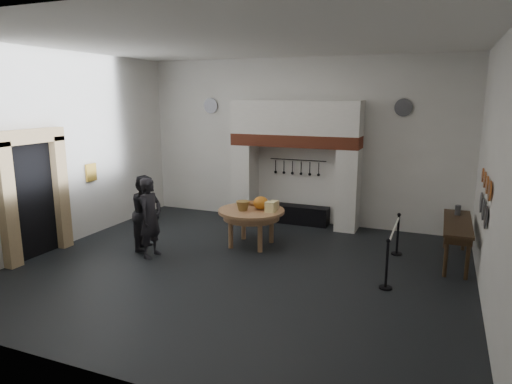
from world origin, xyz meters
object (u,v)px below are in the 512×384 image
at_px(visitor_near, 151,218).
at_px(visitor_far, 146,212).
at_px(side_table, 458,223).
at_px(barrier_post_near, 387,265).
at_px(barrier_post_far, 398,235).
at_px(work_table, 251,211).
at_px(iron_range, 295,214).

xyz_separation_m(visitor_near, visitor_far, (-0.40, 0.40, -0.02)).
xyz_separation_m(side_table, barrier_post_near, (-1.19, -1.95, -0.42)).
xyz_separation_m(side_table, barrier_post_far, (-1.19, 0.05, -0.42)).
height_order(work_table, barrier_post_near, barrier_post_near).
distance_m(work_table, visitor_far, 2.42).
distance_m(iron_range, visitor_far, 4.25).
bearing_deg(work_table, iron_range, 81.05).
relative_size(visitor_near, side_table, 0.80).
relative_size(work_table, barrier_post_near, 1.73).
bearing_deg(barrier_post_near, barrier_post_far, 90.00).
bearing_deg(visitor_far, barrier_post_near, -111.31).
relative_size(iron_range, barrier_post_far, 2.11).
bearing_deg(work_table, visitor_near, -138.52).
bearing_deg(visitor_far, work_table, -81.04).
height_order(iron_range, visitor_near, visitor_near).
bearing_deg(barrier_post_far, side_table, -2.24).
relative_size(work_table, barrier_post_far, 1.73).
xyz_separation_m(visitor_far, barrier_post_far, (5.40, 1.79, -0.42)).
relative_size(side_table, barrier_post_near, 2.44).
relative_size(visitor_near, barrier_post_far, 1.96).
distance_m(work_table, side_table, 4.50).
relative_size(barrier_post_near, barrier_post_far, 1.00).
height_order(iron_range, visitor_far, visitor_far).
bearing_deg(iron_range, visitor_near, -118.92).
relative_size(visitor_near, barrier_post_near, 1.96).
relative_size(visitor_far, barrier_post_far, 1.92).
bearing_deg(side_table, barrier_post_far, 177.76).
xyz_separation_m(iron_range, work_table, (-0.35, -2.25, 0.59)).
relative_size(iron_range, visitor_far, 1.10).
bearing_deg(barrier_post_far, visitor_near, -156.39).
height_order(visitor_near, barrier_post_far, visitor_near).
xyz_separation_m(barrier_post_near, barrier_post_far, (0.00, 2.00, 0.00)).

